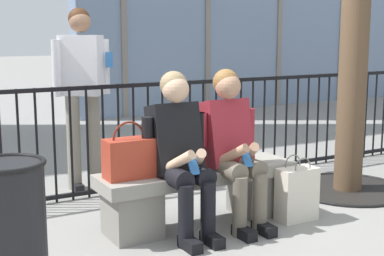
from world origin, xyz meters
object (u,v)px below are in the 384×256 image
object	(u,v)px
seated_person_with_phone	(180,149)
trash_can	(9,232)
handbag_on_bench	(129,157)
shopping_bag	(297,194)
seated_person_companion	(232,143)
bystander_at_railing	(82,84)
stone_bench	(198,190)

from	to	relation	value
seated_person_with_phone	trash_can	xyz separation A→B (m)	(-1.32, -0.50, -0.23)
handbag_on_bench	shopping_bag	distance (m)	1.40
shopping_bag	seated_person_companion	bearing A→B (deg)	160.17
seated_person_with_phone	trash_can	bearing A→B (deg)	-159.34
handbag_on_bench	bystander_at_railing	xyz separation A→B (m)	(0.14, 1.45, 0.40)
trash_can	seated_person_with_phone	bearing A→B (deg)	20.66
seated_person_with_phone	seated_person_companion	size ratio (longest dim) A/B	1.00
stone_bench	shopping_bag	size ratio (longest dim) A/B	3.04
handbag_on_bench	stone_bench	bearing A→B (deg)	0.99
seated_person_companion	shopping_bag	world-z (taller)	seated_person_companion
handbag_on_bench	bystander_at_railing	size ratio (longest dim) A/B	0.24
stone_bench	seated_person_companion	xyz separation A→B (m)	(0.23, -0.13, 0.38)
stone_bench	handbag_on_bench	xyz separation A→B (m)	(-0.58, -0.01, 0.33)
bystander_at_railing	seated_person_with_phone	bearing A→B (deg)	-82.14
shopping_bag	bystander_at_railing	world-z (taller)	bystander_at_railing
handbag_on_bench	trash_can	xyz separation A→B (m)	(-0.97, -0.62, -0.18)
seated_person_companion	trash_can	xyz separation A→B (m)	(-1.78, -0.50, -0.23)
seated_person_with_phone	handbag_on_bench	bearing A→B (deg)	161.45
stone_bench	handbag_on_bench	size ratio (longest dim) A/B	3.85
shopping_bag	trash_can	bearing A→B (deg)	-172.08
handbag_on_bench	shopping_bag	bearing A→B (deg)	-12.91
bystander_at_railing	trash_can	xyz separation A→B (m)	(-1.11, -2.07, -0.58)
seated_person_with_phone	bystander_at_railing	world-z (taller)	bystander_at_railing
seated_person_companion	shopping_bag	bearing A→B (deg)	-19.83
seated_person_companion	bystander_at_railing	distance (m)	1.74
bystander_at_railing	trash_can	bearing A→B (deg)	-118.15
stone_bench	trash_can	distance (m)	1.68
stone_bench	handbag_on_bench	bearing A→B (deg)	-179.01
handbag_on_bench	trash_can	size ratio (longest dim) A/B	0.51
handbag_on_bench	shopping_bag	size ratio (longest dim) A/B	0.79
seated_person_companion	bystander_at_railing	size ratio (longest dim) A/B	0.71
shopping_bag	bystander_at_railing	xyz separation A→B (m)	(-1.17, 1.75, 0.78)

